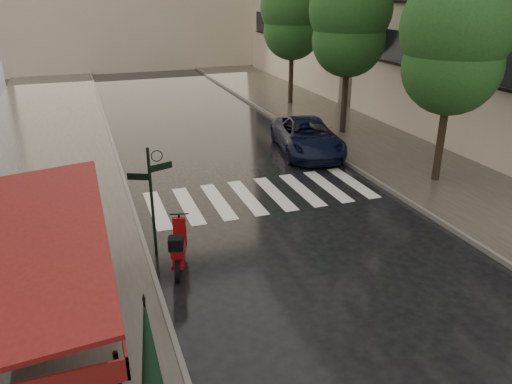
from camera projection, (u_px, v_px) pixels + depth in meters
ground at (230, 307)px, 11.50m from camera, size 120.00×120.00×0.00m
sidewalk_near at (41, 164)px, 20.52m from camera, size 6.00×60.00×0.12m
sidewalk_far at (355, 132)px, 25.11m from camera, size 5.50×60.00×0.12m
curb_near at (117, 156)px, 21.46m from camera, size 0.12×60.00×0.16m
curb_far at (305, 137)px, 24.23m from camera, size 0.12×60.00×0.16m
crosswalk at (261, 195)px, 17.65m from camera, size 7.85×3.20×0.01m
signpost at (152, 194)px, 13.04m from camera, size 1.17×0.29×3.10m
tree_near at (456, 35)px, 16.80m from camera, size 3.80×3.80×7.99m
tree_mid at (350, 16)px, 22.75m from camera, size 3.80×3.80×8.34m
tree_far at (293, 12)px, 28.95m from camera, size 3.80×3.80×8.16m
pedestrian_with_umbrella at (17, 262)px, 10.08m from camera, size 0.95×0.97×2.37m
scooter at (179, 248)px, 12.90m from camera, size 0.81×1.86×1.25m
parked_car at (307, 136)px, 21.94m from camera, size 3.34×5.62×1.46m
parasol_back at (149, 351)px, 8.13m from camera, size 0.43×0.43×2.30m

